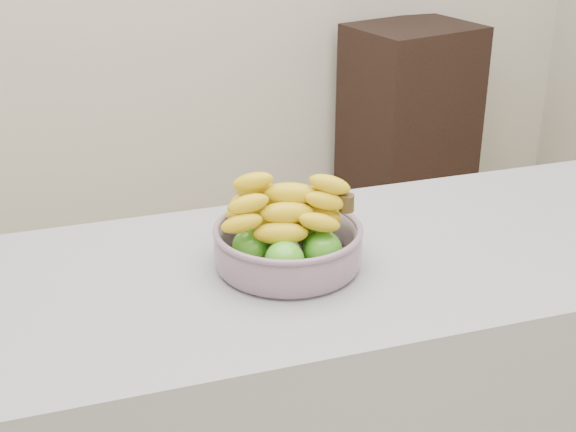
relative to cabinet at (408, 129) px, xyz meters
name	(u,v)px	position (x,y,z in m)	size (l,w,h in m)	color
cabinet	(408,129)	(0.00, 0.00, 0.00)	(0.51, 0.41, 0.92)	black
fruit_bowl	(288,240)	(-1.17, -1.84, 0.49)	(0.27, 0.27, 0.16)	#8D96A9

